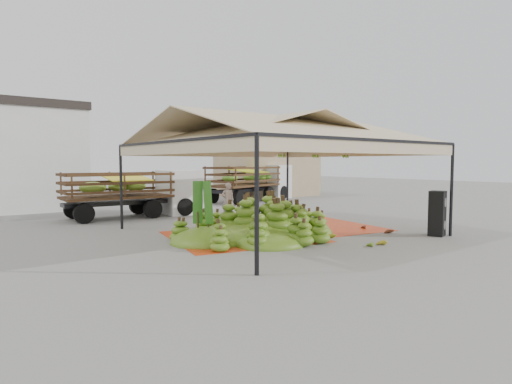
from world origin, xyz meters
TOP-DOWN VIEW (x-y plane):
  - ground at (0.00, 0.00)m, footprint 90.00×90.00m
  - canopy_tent at (0.00, 0.00)m, footprint 8.10×8.10m
  - building_tan at (10.00, 13.00)m, footprint 6.30×5.30m
  - tarp_left at (-1.51, 0.04)m, footprint 5.19×5.03m
  - tarp_right at (1.96, 0.04)m, footprint 4.60×4.76m
  - banana_heap at (-1.15, -0.48)m, footprint 5.88×4.87m
  - hand_yellow_a at (0.84, -3.62)m, footprint 0.49×0.42m
  - hand_yellow_b at (0.51, -1.97)m, footprint 0.56×0.54m
  - hand_red_a at (2.91, -1.26)m, footprint 0.49×0.47m
  - hand_red_b at (2.78, -2.52)m, footprint 0.53×0.51m
  - hand_green at (0.38, -3.52)m, footprint 0.47×0.43m
  - hanging_bunches at (0.84, -0.95)m, footprint 3.24×0.24m
  - speaker_stack at (3.70, -3.70)m, footprint 0.65×0.61m
  - banana_leaves at (-3.04, 0.31)m, footprint 0.96×1.36m
  - vendor at (0.79, 4.28)m, footprint 0.65×0.53m
  - truck_left at (-2.08, 7.01)m, footprint 6.00×2.26m
  - truck_right at (6.74, 10.27)m, footprint 6.84×4.08m

SIDE VIEW (x-z plane):
  - ground at x=0.00m, z-range 0.00..0.00m
  - banana_leaves at x=-3.04m, z-range -1.85..1.85m
  - tarp_right at x=1.96m, z-range 0.00..0.01m
  - tarp_left at x=-1.51m, z-range 0.00..0.01m
  - hand_red_a at x=2.91m, z-range 0.00..0.17m
  - hand_green at x=0.38m, z-range 0.00..0.17m
  - hand_red_b at x=2.78m, z-range 0.00..0.19m
  - hand_yellow_b at x=0.51m, z-range 0.00..0.20m
  - hand_yellow_a at x=0.84m, z-range 0.00..0.20m
  - banana_heap at x=-1.15m, z-range 0.00..1.23m
  - speaker_stack at x=3.70m, z-range 0.00..1.48m
  - vendor at x=0.79m, z-range 0.00..1.53m
  - truck_left at x=-2.08m, z-range 0.24..2.27m
  - truck_right at x=6.74m, z-range 0.26..2.48m
  - building_tan at x=10.00m, z-range 0.02..4.12m
  - hanging_bunches at x=0.84m, z-range 2.52..2.72m
  - canopy_tent at x=0.00m, z-range 1.30..5.30m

